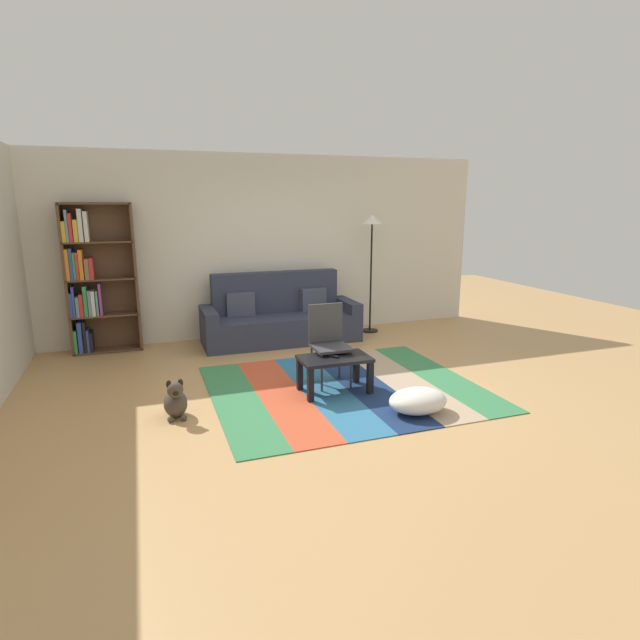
% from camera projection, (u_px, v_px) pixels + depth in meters
% --- Properties ---
extents(ground_plane, '(14.00, 14.00, 0.00)m').
position_uv_depth(ground_plane, '(331.00, 385.00, 5.74)').
color(ground_plane, tan).
extents(back_wall, '(6.80, 0.10, 2.70)m').
position_uv_depth(back_wall, '(272.00, 246.00, 7.77)').
color(back_wall, silver).
rests_on(back_wall, ground_plane).
extents(rug, '(2.88, 2.49, 0.01)m').
position_uv_depth(rug, '(345.00, 388.00, 5.64)').
color(rug, '#387F4C').
rests_on(rug, ground_plane).
extents(couch, '(2.26, 0.80, 1.00)m').
position_uv_depth(couch, '(280.00, 318.00, 7.51)').
color(couch, '#2D3347').
rests_on(couch, ground_plane).
extents(bookshelf, '(0.90, 0.28, 2.01)m').
position_uv_depth(bookshelf, '(92.00, 279.00, 6.80)').
color(bookshelf, brown).
rests_on(bookshelf, ground_plane).
extents(coffee_table, '(0.75, 0.45, 0.39)m').
position_uv_depth(coffee_table, '(335.00, 364.00, 5.45)').
color(coffee_table, black).
rests_on(coffee_table, rug).
extents(pouf, '(0.58, 0.44, 0.24)m').
position_uv_depth(pouf, '(418.00, 401.00, 4.94)').
color(pouf, white).
rests_on(pouf, rug).
extents(dog, '(0.22, 0.35, 0.40)m').
position_uv_depth(dog, '(175.00, 401.00, 4.85)').
color(dog, '#473D33').
rests_on(dog, ground_plane).
extents(standing_lamp, '(0.32, 0.32, 1.82)m').
position_uv_depth(standing_lamp, '(372.00, 235.00, 7.78)').
color(standing_lamp, black).
rests_on(standing_lamp, ground_plane).
extents(tv_remote, '(0.12, 0.15, 0.02)m').
position_uv_depth(tv_remote, '(333.00, 356.00, 5.43)').
color(tv_remote, black).
rests_on(tv_remote, coffee_table).
extents(folding_chair, '(0.40, 0.40, 0.90)m').
position_uv_depth(folding_chair, '(328.00, 337.00, 5.69)').
color(folding_chair, '#38383D').
rests_on(folding_chair, ground_plane).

